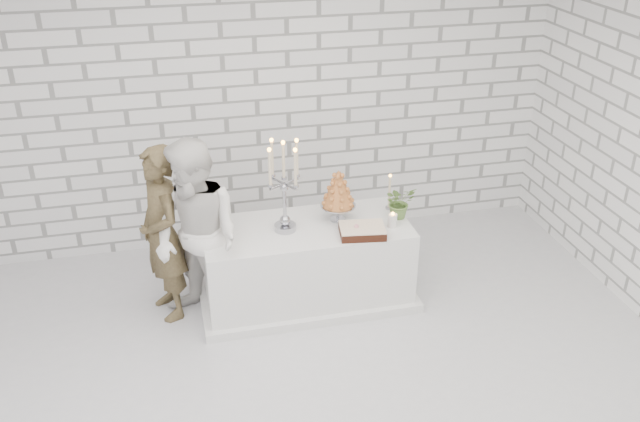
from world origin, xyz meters
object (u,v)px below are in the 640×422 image
at_px(bride, 198,238).
at_px(croquembouche, 338,196).
at_px(candelabra, 284,187).
at_px(cake_table, 307,264).
at_px(groom, 162,234).

bearing_deg(bride, croquembouche, 58.52).
distance_m(candelabra, croquembouche, 0.52).
distance_m(bride, candelabra, 0.83).
xyz_separation_m(bride, candelabra, (0.75, 0.13, 0.32)).
height_order(bride, croquembouche, bride).
height_order(cake_table, bride, bride).
distance_m(cake_table, candelabra, 0.81).
relative_size(cake_table, candelabra, 2.18).
distance_m(cake_table, groom, 1.29).
bearing_deg(groom, croquembouche, 69.92).
xyz_separation_m(groom, croquembouche, (1.52, -0.04, 0.21)).
bearing_deg(cake_table, croquembouche, 11.02).
relative_size(groom, candelabra, 1.90).
bearing_deg(croquembouche, groom, 178.68).
relative_size(cake_table, groom, 1.15).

